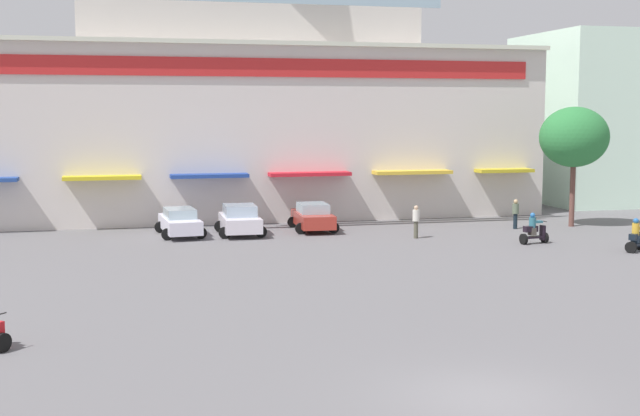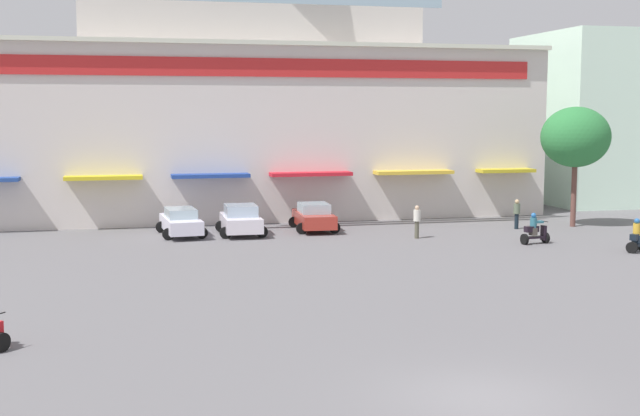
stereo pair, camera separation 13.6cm
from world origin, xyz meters
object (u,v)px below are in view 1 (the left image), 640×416
Objects in this scene: parked_car_1 at (240,220)px; scooter_rider_4 at (636,238)px; parked_car_0 at (180,222)px; pedestrian_2 at (416,220)px; pedestrian_0 at (516,212)px; parked_car_2 at (313,217)px; plaza_tree_1 at (574,137)px; scooter_rider_1 at (534,231)px.

parked_car_1 is 19.21m from scooter_rider_4.
parked_car_0 is 1.15× the size of parked_car_1.
pedestrian_2 reaches higher than parked_car_0.
pedestrian_0 is at bearing -4.89° from parked_car_1.
plaza_tree_1 is at bearing -7.19° from parked_car_2.
parked_car_1 reaches higher than scooter_rider_1.
parked_car_2 is (-14.30, 1.80, -4.18)m from plaza_tree_1.
parked_car_2 is at bearing 9.96° from parked_car_1.
pedestrian_2 is at bearing 143.65° from scooter_rider_4.
parked_car_0 is at bearing 162.34° from pedestrian_2.
parked_car_1 is at bearing -7.60° from parked_car_0.
scooter_rider_4 reaches higher than scooter_rider_1.
plaza_tree_1 reaches higher than pedestrian_0.
parked_car_2 is 11.01m from pedestrian_0.
pedestrian_2 is (8.42, -3.24, 0.17)m from parked_car_1.
parked_car_0 is at bearing 153.70° from scooter_rider_4.
pedestrian_0 is (10.83, -1.98, 0.18)m from parked_car_2.
scooter_rider_1 is at bearing -134.15° from plaza_tree_1.
parked_car_1 reaches higher than scooter_rider_4.
parked_car_1 is at bearing 176.57° from plaza_tree_1.
scooter_rider_1 is at bearing 137.43° from scooter_rider_4.
parked_car_2 is 2.77× the size of scooter_rider_1.
parked_car_1 is 2.54× the size of scooter_rider_4.
parked_car_0 is at bearing 175.97° from plaza_tree_1.
pedestrian_2 reaches higher than scooter_rider_4.
parked_car_1 is (-18.33, 1.10, -4.15)m from plaza_tree_1.
parked_car_2 is at bearing 169.66° from pedestrian_0.
pedestrian_2 is (4.40, -3.95, 0.21)m from parked_car_2.
parked_car_1 is 0.93× the size of parked_car_2.
parked_car_2 is at bearing 2.45° from parked_car_0.
scooter_rider_1 reaches higher than parked_car_2.
plaza_tree_1 is 1.47× the size of parked_car_0.
parked_car_1 is at bearing 154.95° from scooter_rider_1.
plaza_tree_1 is at bearing 45.85° from scooter_rider_1.
parked_car_2 is at bearing 172.81° from plaza_tree_1.
parked_car_0 is 7.06m from parked_car_2.
parked_car_0 is 2.92× the size of scooter_rider_4.
plaza_tree_1 is 3.97× the size of pedestrian_2.
pedestrian_2 is (-8.34, 6.14, 0.31)m from scooter_rider_4.
parked_car_0 is at bearing 174.65° from pedestrian_0.
pedestrian_0 is (-3.48, -0.17, -4.00)m from plaza_tree_1.
scooter_rider_4 is 10.36m from pedestrian_2.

